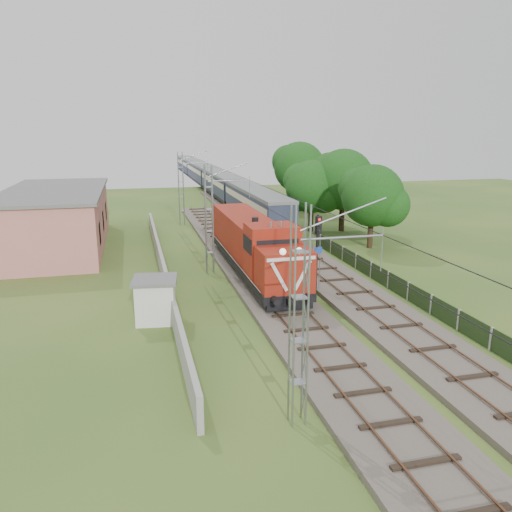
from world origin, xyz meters
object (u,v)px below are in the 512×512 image
object	(u,v)px
signal_post	(318,240)
relay_hut	(156,300)
locomotive	(253,244)
coach_rake	(210,177)

from	to	relation	value
signal_post	relay_hut	size ratio (longest dim) A/B	1.94
locomotive	signal_post	world-z (taller)	signal_post
coach_rake	signal_post	bearing A→B (deg)	-92.07
locomotive	coach_rake	xyz separation A→B (m)	(5.00, 52.27, 0.11)
locomotive	signal_post	size ratio (longest dim) A/B	3.46
signal_post	relay_hut	xyz separation A→B (m)	(-10.32, -2.28, -2.31)
locomotive	coach_rake	world-z (taller)	locomotive
relay_hut	locomotive	bearing A→B (deg)	45.22
signal_post	locomotive	bearing A→B (deg)	119.44
signal_post	coach_rake	bearing A→B (deg)	87.93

